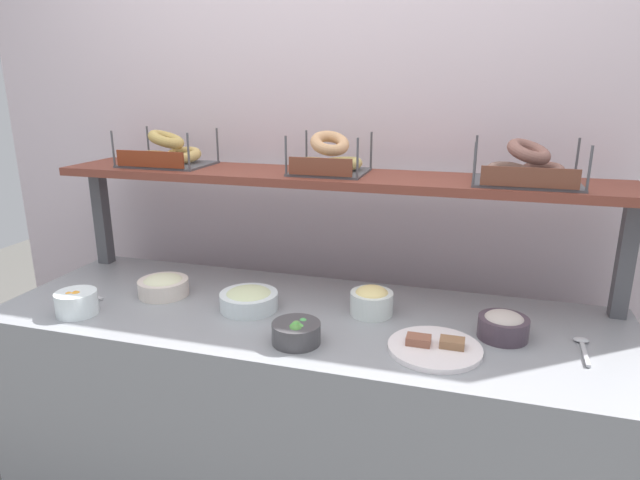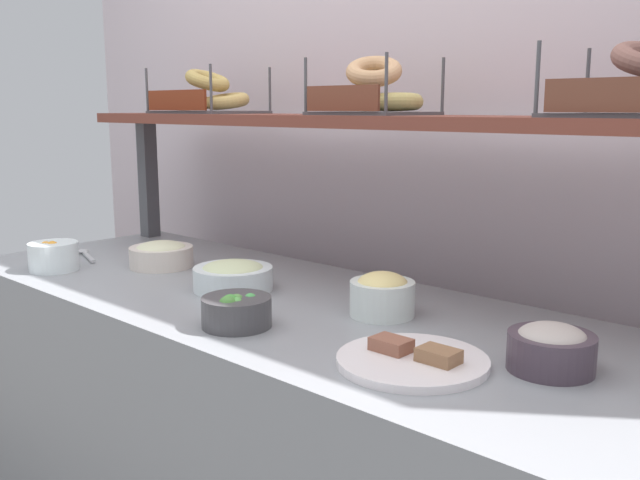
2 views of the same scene
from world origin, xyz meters
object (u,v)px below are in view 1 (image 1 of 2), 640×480
bowl_scallion_spread (249,299)px  bagel_basket_plain (329,160)px  serving_plate_white (435,347)px  bagel_basket_poppy (526,169)px  bowl_veggie_mix (296,332)px  bagel_basket_sesame (166,154)px  bowl_fruit_salad (76,303)px  bowl_tuna_salad (503,325)px  bowl_potato_salad (163,285)px  serving_spoon_near_plate (82,292)px  bowl_egg_salad (372,300)px  serving_spoon_by_edge (583,346)px

bowl_scallion_spread → bagel_basket_plain: bearing=56.1°
serving_plate_white → bagel_basket_poppy: 0.65m
bagel_basket_plain → bagel_basket_poppy: 0.66m
bowl_scallion_spread → bagel_basket_poppy: bearing=17.4°
serving_plate_white → bagel_basket_plain: 0.77m
bowl_veggie_mix → bagel_basket_plain: bagel_basket_plain is taller
bowl_scallion_spread → bagel_basket_sesame: size_ratio=0.60×
bowl_fruit_salad → bagel_basket_plain: 0.99m
bowl_veggie_mix → bowl_tuna_salad: 0.63m
bowl_scallion_spread → bowl_tuna_salad: 0.82m
bowl_veggie_mix → serving_plate_white: size_ratio=0.54×
bowl_scallion_spread → bagel_basket_sesame: bagel_basket_sesame is taller
bowl_potato_salad → bowl_fruit_salad: size_ratio=1.34×
bagel_basket_sesame → bowl_veggie_mix: bearing=-35.0°
serving_spoon_near_plate → bagel_basket_plain: 1.02m
bowl_egg_salad → bowl_scallion_spread: bearing=-169.1°
bowl_veggie_mix → bagel_basket_poppy: 0.89m
bowl_scallion_spread → bowl_egg_salad: size_ratio=1.39×
bowl_veggie_mix → bowl_egg_salad: size_ratio=1.02×
bowl_veggie_mix → bagel_basket_plain: (-0.04, 0.49, 0.44)m
bowl_scallion_spread → serving_spoon_by_edge: 1.05m
bagel_basket_poppy → bowl_fruit_salad: bearing=-161.3°
serving_spoon_near_plate → bagel_basket_sesame: bearing=62.6°
bowl_tuna_salad → bowl_veggie_mix: bearing=-160.1°
bowl_potato_salad → bagel_basket_plain: 0.75m
bowl_scallion_spread → bowl_potato_salad: 0.35m
bowl_egg_salad → bagel_basket_poppy: (0.45, 0.19, 0.43)m
bowl_scallion_spread → serving_spoon_by_edge: size_ratio=1.12×
bowl_veggie_mix → bowl_fruit_salad: (-0.77, -0.01, 0.01)m
serving_spoon_by_edge → bowl_veggie_mix: bearing=-165.9°
bowl_potato_salad → serving_spoon_by_edge: 1.40m
bowl_potato_salad → bagel_basket_poppy: 1.31m
bowl_tuna_salad → serving_spoon_near_plate: 1.47m
serving_plate_white → bagel_basket_sesame: (-1.10, 0.42, 0.47)m
bowl_egg_salad → bagel_basket_poppy: 0.65m
bowl_fruit_salad → serving_spoon_near_plate: size_ratio=0.77×
serving_plate_white → serving_spoon_by_edge: size_ratio=1.54×
serving_spoon_near_plate → bagel_basket_plain: (0.84, 0.34, 0.47)m
bowl_veggie_mix → bagel_basket_poppy: (0.63, 0.46, 0.44)m
bowl_egg_salad → bowl_tuna_salad: bearing=-7.9°
bowl_scallion_spread → bagel_basket_sesame: (-0.46, 0.30, 0.44)m
bowl_fruit_salad → bagel_basket_plain: bearing=34.3°
bagel_basket_plain → bagel_basket_poppy: bagel_basket_plain is taller
bowl_veggie_mix → bowl_potato_salad: (-0.59, 0.22, 0.00)m
bowl_potato_salad → serving_plate_white: bearing=-8.9°
serving_spoon_by_edge → bowl_scallion_spread: bearing=-179.4°
bagel_basket_sesame → serving_spoon_near_plate: bearing=-117.4°
bowl_scallion_spread → bowl_potato_salad: size_ratio=1.10×
serving_spoon_near_plate → bagel_basket_poppy: (1.50, 0.31, 0.47)m
bowl_egg_salad → bagel_basket_sesame: (-0.87, 0.22, 0.43)m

